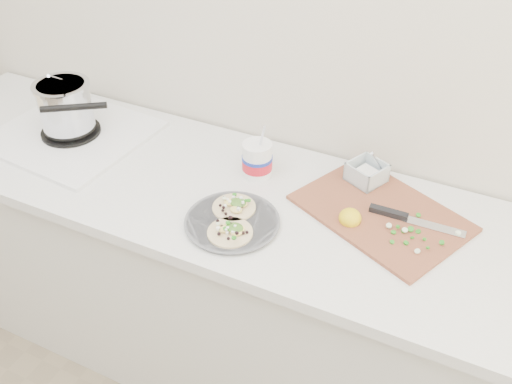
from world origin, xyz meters
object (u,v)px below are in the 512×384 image
at_px(stove, 68,116).
at_px(tub, 258,157).
at_px(taco_plate, 232,219).
at_px(cutboard, 381,207).

relative_size(stove, tub, 2.49).
bearing_deg(taco_plate, stove, 166.68).
distance_m(tub, cutboard, 0.42).
distance_m(taco_plate, tub, 0.27).
xyz_separation_m(stove, taco_plate, (0.75, -0.18, -0.07)).
height_order(tub, cutboard, tub).
xyz_separation_m(taco_plate, tub, (-0.04, 0.26, 0.05)).
bearing_deg(stove, tub, 11.25).
bearing_deg(taco_plate, cutboard, 33.08).
bearing_deg(tub, stove, -173.58).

